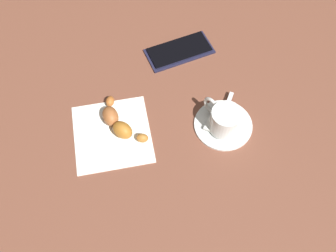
% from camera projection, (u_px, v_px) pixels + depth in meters
% --- Properties ---
extents(ground_plane, '(1.80, 1.80, 0.00)m').
position_uv_depth(ground_plane, '(163.00, 127.00, 0.82)').
color(ground_plane, brown).
extents(saucer, '(0.12, 0.12, 0.01)m').
position_uv_depth(saucer, '(223.00, 124.00, 0.82)').
color(saucer, white).
rests_on(saucer, ground).
extents(espresso_cup, '(0.08, 0.08, 0.06)m').
position_uv_depth(espresso_cup, '(224.00, 118.00, 0.79)').
color(espresso_cup, white).
rests_on(espresso_cup, saucer).
extents(teaspoon, '(0.05, 0.12, 0.01)m').
position_uv_depth(teaspoon, '(221.00, 121.00, 0.81)').
color(teaspoon, silver).
rests_on(teaspoon, saucer).
extents(sugar_packet, '(0.05, 0.07, 0.01)m').
position_uv_depth(sugar_packet, '(215.00, 117.00, 0.82)').
color(sugar_packet, white).
rests_on(sugar_packet, saucer).
extents(napkin, '(0.19, 0.20, 0.00)m').
position_uv_depth(napkin, '(112.00, 134.00, 0.81)').
color(napkin, white).
rests_on(napkin, ground).
extents(croissant, '(0.11, 0.11, 0.04)m').
position_uv_depth(croissant, '(118.00, 122.00, 0.80)').
color(croissant, '#A75B26').
rests_on(croissant, napkin).
extents(cell_phone, '(0.17, 0.13, 0.01)m').
position_uv_depth(cell_phone, '(179.00, 51.00, 0.92)').
color(cell_phone, '#1E1E36').
rests_on(cell_phone, ground).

